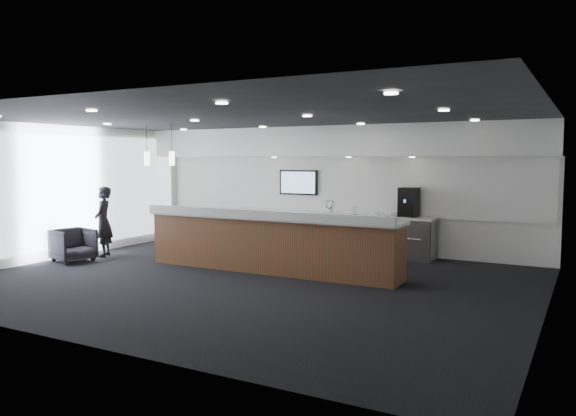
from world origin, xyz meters
The scene contains 25 objects.
ground centered at (0.00, 0.00, 0.00)m, with size 10.00×10.00×0.00m, color black.
ceiling centered at (0.00, 0.00, 3.00)m, with size 10.00×8.00×0.02m, color black.
back_wall centered at (0.00, 4.00, 1.50)m, with size 10.00×0.02×3.00m, color white.
left_wall centered at (-5.00, 0.00, 1.50)m, with size 0.02×8.00×3.00m, color white.
right_wall centered at (5.00, 0.00, 1.50)m, with size 0.02×8.00×3.00m, color white.
soffit_bulkhead centered at (0.00, 3.55, 2.65)m, with size 10.00×0.90×0.70m, color white.
alcove_panel centered at (0.00, 3.97, 1.60)m, with size 9.80×0.06×1.40m, color white.
window_blinds_wall centered at (-4.96, 0.00, 1.50)m, with size 0.04×7.36×2.55m, color white.
back_credenza centered at (0.00, 3.64, 0.48)m, with size 5.06×0.66×0.95m.
wall_tv centered at (-1.00, 3.91, 1.65)m, with size 1.05×0.08×0.62m.
pendant_left centered at (-2.40, 0.80, 2.25)m, with size 0.12×0.12×0.30m, color #FFECC6.
pendant_right centered at (-3.10, 0.80, 2.25)m, with size 0.12×0.12×0.30m, color #FFECC6.
ceiling_can_lights centered at (0.00, 0.00, 2.97)m, with size 7.00×5.00×0.02m, color white, non-canonical shape.
service_counter centered at (-0.09, 0.93, 0.57)m, with size 5.44×0.92×1.49m.
coffee_machine centered at (1.91, 3.68, 1.28)m, with size 0.41×0.52×0.66m.
info_sign_left centered at (0.68, 3.54, 1.05)m, with size 0.15×0.02×0.20m, color white.
info_sign_right centered at (1.48, 3.50, 1.06)m, with size 0.17×0.02×0.23m, color white.
armchair centered at (-4.40, -0.21, 0.36)m, with size 0.78×0.80×0.73m, color black.
lounge_guest centered at (-4.34, 0.60, 0.81)m, with size 0.59×0.39×1.61m, color black.
cup_0 centered at (1.90, 3.57, 1.00)m, with size 0.11×0.11×0.10m, color white.
cup_1 centered at (1.76, 3.57, 1.00)m, with size 0.11×0.11×0.10m, color white.
cup_2 centered at (1.62, 3.57, 1.00)m, with size 0.11×0.11×0.10m, color white.
cup_3 centered at (1.48, 3.57, 1.00)m, with size 0.11×0.11×0.10m, color white.
cup_4 centered at (1.34, 3.57, 1.00)m, with size 0.11×0.11×0.10m, color white.
cup_5 centered at (1.20, 3.57, 1.00)m, with size 0.11×0.11×0.10m, color white.
Camera 1 is at (5.52, -8.61, 2.24)m, focal length 35.00 mm.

